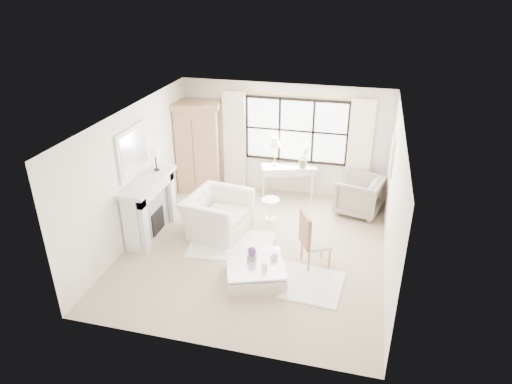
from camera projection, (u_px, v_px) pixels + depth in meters
The scene contains 32 objects.
floor at pixel (256, 248), 9.15m from camera, with size 5.50×5.50×0.00m, color tan.
ceiling at pixel (256, 117), 7.96m from camera, with size 5.50×5.50×0.00m, color silver.
wall_back at pixel (284, 139), 10.95m from camera, with size 5.00×5.00×0.00m, color silver.
wall_front at pixel (206, 272), 6.16m from camera, with size 5.00×5.00×0.00m, color beige.
wall_left at pixel (134, 174), 9.10m from camera, with size 5.50×5.50×0.00m, color silver.
wall_right at pixel (393, 202), 8.00m from camera, with size 5.50×5.50×0.00m, color silver.
window_pane at pixel (296, 131), 10.76m from camera, with size 2.40×0.02×1.50m, color silver.
window_frame at pixel (296, 131), 10.75m from camera, with size 2.50×0.04×1.50m, color black, non-canonical shape.
curtain_rod at pixel (297, 95), 10.32m from camera, with size 0.04×0.04×3.30m, color gold.
curtain_left at pixel (235, 141), 11.18m from camera, with size 0.55×0.10×2.47m, color beige.
curtain_right at pixel (359, 152), 10.52m from camera, with size 0.55×0.10×2.47m, color white.
fireplace at pixel (148, 206), 9.36m from camera, with size 0.58×1.66×1.26m.
mirror_frame at pixel (133, 151), 8.88m from camera, with size 0.05×1.15×0.95m, color silver.
mirror_glass at pixel (134, 151), 8.87m from camera, with size 0.02×1.00×0.80m, color silver.
art_frame at pixel (392, 157), 9.40m from camera, with size 0.04×0.62×0.82m, color white.
art_canvas at pixel (391, 156), 9.41m from camera, with size 0.01×0.52×0.72m, color beige.
mantel_lamp at pixel (155, 153), 9.32m from camera, with size 0.22×0.22×0.51m.
armoire at pixel (198, 146), 11.11m from camera, with size 1.25×0.93×2.24m.
console_table at pixel (289, 181), 11.06m from camera, with size 1.38×0.82×0.80m.
console_lamp at pixel (275, 143), 10.71m from camera, with size 0.28×0.28×0.69m.
orchid_plant at pixel (304, 157), 10.68m from camera, with size 0.29×0.23×0.52m, color #5E754E.
side_table at pixel (270, 206), 10.03m from camera, with size 0.40×0.40×0.51m.
rug_left at pixel (231, 244), 9.23m from camera, with size 1.66×1.17×0.03m, color white.
rug_right at pixel (301, 282), 8.11m from camera, with size 1.44×1.08×0.03m, color white.
club_armchair at pixel (217, 214), 9.52m from camera, with size 1.31×1.15×0.85m, color silver.
wingback_chair at pixel (359, 195), 10.30m from camera, with size 0.93×0.95×0.87m, color gray.
french_chair at pixel (314, 250), 8.50m from camera, with size 0.65×0.64×1.08m.
coffee_table at pixel (255, 272), 8.09m from camera, with size 1.28×1.28×0.38m.
planter_box at pixel (252, 257), 8.08m from camera, with size 0.14×0.14×0.11m, color gray.
planter_flowers at pixel (252, 251), 8.03m from camera, with size 0.15×0.15×0.15m, color #5B2D71.
pillar_candle at pixel (264, 266), 7.83m from camera, with size 0.10×0.10×0.12m, color white.
coffee_vase at pixel (274, 256), 8.08m from camera, with size 0.13×0.13×0.14m, color silver.
Camera 1 is at (1.90, -7.49, 5.02)m, focal length 32.00 mm.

